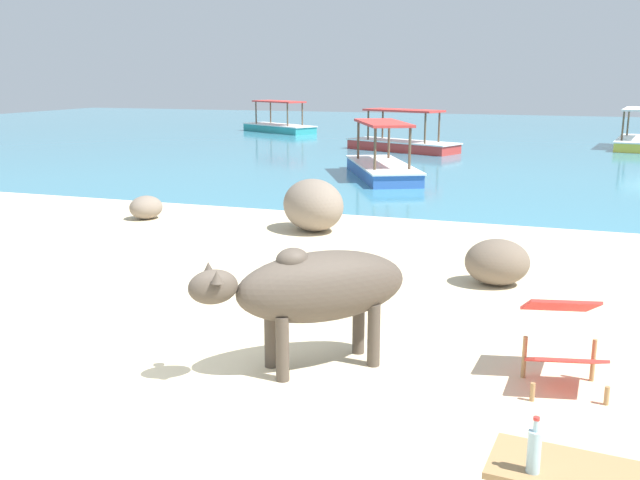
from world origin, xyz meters
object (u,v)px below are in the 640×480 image
at_px(boat_teal, 279,125).
at_px(boat_yellow, 637,140).
at_px(low_bench_table, 566,480).
at_px(boat_red, 403,142).
at_px(boat_blue, 382,165).
at_px(deck_chair_near, 562,335).
at_px(bottle, 534,450).
at_px(cow, 316,288).

distance_m(boat_teal, boat_yellow, 13.79).
relative_size(low_bench_table, boat_red, 0.21).
height_order(boat_blue, boat_teal, same).
bearing_deg(low_bench_table, boat_red, 110.49).
bearing_deg(deck_chair_near, boat_yellow, 161.71).
distance_m(boat_red, boat_yellow, 7.84).
bearing_deg(low_bench_table, boat_blue, 113.63).
relative_size(bottle, boat_teal, 0.08).
xyz_separation_m(boat_blue, boat_teal, (-7.35, 11.60, 0.00)).
distance_m(bottle, boat_blue, 13.37).
bearing_deg(boat_teal, boat_blue, 152.63).
bearing_deg(boat_red, cow, -57.05).
bearing_deg(boat_red, bottle, -52.86).
bearing_deg(cow, boat_red, -120.67).
relative_size(deck_chair_near, boat_red, 0.22).
bearing_deg(deck_chair_near, cow, -91.94).
distance_m(cow, low_bench_table, 2.55).
distance_m(cow, bottle, 2.48).
xyz_separation_m(bottle, boat_yellow, (2.27, 22.08, -0.27)).
height_order(low_bench_table, boat_teal, boat_teal).
xyz_separation_m(deck_chair_near, boat_teal, (-11.45, 22.26, -0.13)).
bearing_deg(boat_teal, boat_yellow, -159.27).
relative_size(boat_blue, boat_red, 0.99).
bearing_deg(cow, boat_yellow, -142.07).
bearing_deg(deck_chair_near, boat_blue, -171.16).
relative_size(deck_chair_near, boat_teal, 0.23).
bearing_deg(bottle, boat_blue, 107.28).
distance_m(cow, boat_red, 17.20).
xyz_separation_m(boat_blue, boat_red, (-0.82, 5.92, 0.00)).
height_order(cow, bottle, cow).
bearing_deg(boat_yellow, cow, -3.13).
relative_size(cow, boat_teal, 0.43).
height_order(deck_chair_near, boat_red, boat_red).
relative_size(bottle, boat_red, 0.08).
xyz_separation_m(cow, boat_yellow, (4.02, 20.32, -0.42)).
height_order(boat_blue, boat_red, same).
height_order(cow, boat_blue, boat_blue).
distance_m(low_bench_table, boat_red, 19.24).
distance_m(deck_chair_near, boat_yellow, 20.10).
bearing_deg(boat_blue, low_bench_table, -7.62).
bearing_deg(cow, low_bench_table, 98.08).
bearing_deg(boat_yellow, boat_teal, -91.46).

